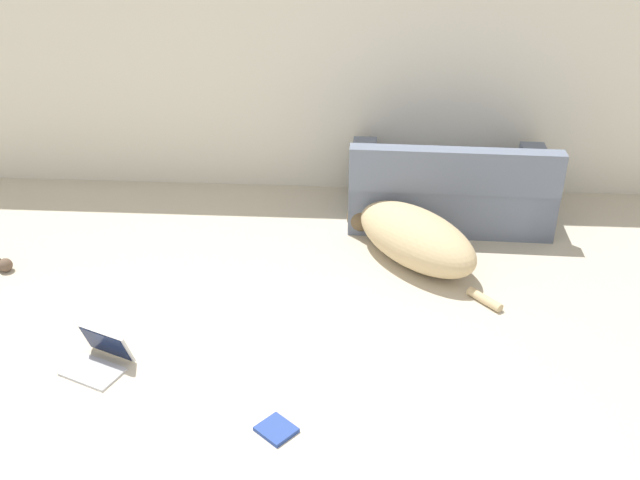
% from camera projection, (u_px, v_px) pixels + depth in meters
% --- Properties ---
extents(wall_back, '(7.65, 0.06, 2.53)m').
position_uv_depth(wall_back, '(258.00, 46.00, 5.95)').
color(wall_back, beige).
rests_on(wall_back, ground_plane).
extents(couch, '(1.63, 0.87, 0.74)m').
position_uv_depth(couch, '(449.00, 191.00, 5.84)').
color(couch, slate).
rests_on(couch, ground_plane).
extents(dog, '(1.13, 1.29, 0.41)m').
position_uv_depth(dog, '(413.00, 237.00, 5.26)').
color(dog, tan).
rests_on(dog, ground_plane).
extents(laptop_open, '(0.43, 0.41, 0.23)m').
position_uv_depth(laptop_open, '(101.00, 355.00, 4.24)').
color(laptop_open, '#B7B7BC').
rests_on(laptop_open, ground_plane).
extents(book_blue, '(0.25, 0.25, 0.02)m').
position_uv_depth(book_blue, '(276.00, 430.00, 3.79)').
color(book_blue, '#28428E').
rests_on(book_blue, ground_plane).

